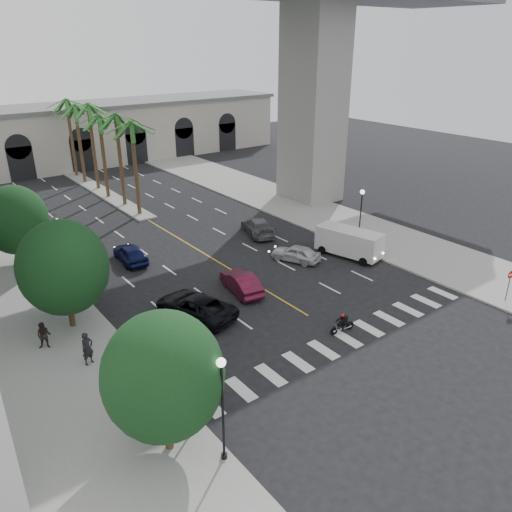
{
  "coord_description": "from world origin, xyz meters",
  "views": [
    {
      "loc": [
        -20.21,
        -18.97,
        16.93
      ],
      "look_at": [
        -1.35,
        6.0,
        3.31
      ],
      "focal_mm": 35.0,
      "sensor_mm": 36.0,
      "label": 1
    }
  ],
  "objects_px": {
    "traffic_signal_near": "(194,384)",
    "car_c": "(195,306)",
    "motorcycle_rider": "(343,323)",
    "car_b": "(241,282)",
    "do_not_enter_sign": "(510,279)",
    "pedestrian_a": "(88,349)",
    "traffic_signal_far": "(155,345)",
    "lamp_post_left_far": "(61,247)",
    "car_e": "(130,253)",
    "car_a": "(296,253)",
    "lamp_post_right": "(361,214)",
    "lamp_post_left_near": "(222,401)",
    "pedestrian_b": "(44,336)",
    "cargo_van": "(349,242)"
  },
  "relations": [
    {
      "from": "lamp_post_right",
      "to": "traffic_signal_far",
      "type": "xyz_separation_m",
      "value": [
        -22.7,
        -6.5,
        -0.71
      ]
    },
    {
      "from": "traffic_signal_near",
      "to": "lamp_post_left_near",
      "type": "bearing_deg",
      "value": -92.29
    },
    {
      "from": "motorcycle_rider",
      "to": "traffic_signal_near",
      "type": "bearing_deg",
      "value": -165.99
    },
    {
      "from": "car_c",
      "to": "cargo_van",
      "type": "height_order",
      "value": "cargo_van"
    },
    {
      "from": "cargo_van",
      "to": "pedestrian_a",
      "type": "bearing_deg",
      "value": 170.97
    },
    {
      "from": "traffic_signal_far",
      "to": "car_b",
      "type": "xyz_separation_m",
      "value": [
        9.74,
        6.02,
        -1.76
      ]
    },
    {
      "from": "car_c",
      "to": "do_not_enter_sign",
      "type": "distance_m",
      "value": 21.59
    },
    {
      "from": "motorcycle_rider",
      "to": "car_c",
      "type": "distance_m",
      "value": 9.63
    },
    {
      "from": "traffic_signal_far",
      "to": "motorcycle_rider",
      "type": "xyz_separation_m",
      "value": [
        11.68,
        -2.27,
        -1.91
      ]
    },
    {
      "from": "car_c",
      "to": "lamp_post_right",
      "type": "bearing_deg",
      "value": 169.02
    },
    {
      "from": "lamp_post_right",
      "to": "car_a",
      "type": "relative_size",
      "value": 1.31
    },
    {
      "from": "lamp_post_left_far",
      "to": "car_e",
      "type": "height_order",
      "value": "lamp_post_left_far"
    },
    {
      "from": "lamp_post_right",
      "to": "do_not_enter_sign",
      "type": "relative_size",
      "value": 2.17
    },
    {
      "from": "lamp_post_left_far",
      "to": "motorcycle_rider",
      "type": "height_order",
      "value": "lamp_post_left_far"
    },
    {
      "from": "lamp_post_left_far",
      "to": "traffic_signal_far",
      "type": "xyz_separation_m",
      "value": [
        0.1,
        -14.5,
        -0.71
      ]
    },
    {
      "from": "lamp_post_left_far",
      "to": "car_a",
      "type": "xyz_separation_m",
      "value": [
        16.67,
        -6.73,
        -2.53
      ]
    },
    {
      "from": "lamp_post_right",
      "to": "traffic_signal_near",
      "type": "xyz_separation_m",
      "value": [
        -22.7,
        -10.5,
        -0.71
      ]
    },
    {
      "from": "car_a",
      "to": "car_e",
      "type": "xyz_separation_m",
      "value": [
        -11.0,
        8.11,
        0.07
      ]
    },
    {
      "from": "lamp_post_left_far",
      "to": "lamp_post_right",
      "type": "bearing_deg",
      "value": -19.33
    },
    {
      "from": "car_e",
      "to": "motorcycle_rider",
      "type": "bearing_deg",
      "value": 112.57
    },
    {
      "from": "do_not_enter_sign",
      "to": "traffic_signal_near",
      "type": "bearing_deg",
      "value": -176.59
    },
    {
      "from": "lamp_post_left_near",
      "to": "car_b",
      "type": "distance_m",
      "value": 16.11
    },
    {
      "from": "traffic_signal_near",
      "to": "car_b",
      "type": "bearing_deg",
      "value": 45.81
    },
    {
      "from": "traffic_signal_near",
      "to": "car_c",
      "type": "height_order",
      "value": "traffic_signal_near"
    },
    {
      "from": "motorcycle_rider",
      "to": "do_not_enter_sign",
      "type": "bearing_deg",
      "value": -13.83
    },
    {
      "from": "car_c",
      "to": "traffic_signal_far",
      "type": "bearing_deg",
      "value": 26.76
    },
    {
      "from": "lamp_post_left_far",
      "to": "traffic_signal_far",
      "type": "relative_size",
      "value": 1.47
    },
    {
      "from": "lamp_post_right",
      "to": "do_not_enter_sign",
      "type": "height_order",
      "value": "lamp_post_right"
    },
    {
      "from": "pedestrian_a",
      "to": "traffic_signal_far",
      "type": "bearing_deg",
      "value": -75.1
    },
    {
      "from": "traffic_signal_far",
      "to": "car_a",
      "type": "height_order",
      "value": "traffic_signal_far"
    },
    {
      "from": "car_c",
      "to": "do_not_enter_sign",
      "type": "xyz_separation_m",
      "value": [
        18.35,
        -11.33,
        0.98
      ]
    },
    {
      "from": "motorcycle_rider",
      "to": "pedestrian_a",
      "type": "relative_size",
      "value": 0.94
    },
    {
      "from": "pedestrian_a",
      "to": "pedestrian_b",
      "type": "height_order",
      "value": "pedestrian_a"
    },
    {
      "from": "lamp_post_left_near",
      "to": "traffic_signal_near",
      "type": "bearing_deg",
      "value": 87.71
    },
    {
      "from": "do_not_enter_sign",
      "to": "lamp_post_left_near",
      "type": "bearing_deg",
      "value": -170.53
    },
    {
      "from": "lamp_post_left_far",
      "to": "car_a",
      "type": "height_order",
      "value": "lamp_post_left_far"
    },
    {
      "from": "do_not_enter_sign",
      "to": "pedestrian_a",
      "type": "bearing_deg",
      "value": 167.64
    },
    {
      "from": "pedestrian_a",
      "to": "car_a",
      "type": "bearing_deg",
      "value": -4.31
    },
    {
      "from": "car_c",
      "to": "motorcycle_rider",
      "type": "bearing_deg",
      "value": 115.84
    },
    {
      "from": "lamp_post_left_far",
      "to": "car_c",
      "type": "distance_m",
      "value": 11.26
    },
    {
      "from": "car_a",
      "to": "car_e",
      "type": "bearing_deg",
      "value": -61.05
    },
    {
      "from": "pedestrian_b",
      "to": "lamp_post_left_near",
      "type": "bearing_deg",
      "value": -45.13
    },
    {
      "from": "car_e",
      "to": "cargo_van",
      "type": "bearing_deg",
      "value": 150.54
    },
    {
      "from": "cargo_van",
      "to": "car_e",
      "type": "bearing_deg",
      "value": 132.68
    },
    {
      "from": "lamp_post_left_far",
      "to": "car_e",
      "type": "distance_m",
      "value": 6.33
    },
    {
      "from": "lamp_post_left_near",
      "to": "pedestrian_a",
      "type": "height_order",
      "value": "lamp_post_left_near"
    },
    {
      "from": "car_a",
      "to": "do_not_enter_sign",
      "type": "height_order",
      "value": "do_not_enter_sign"
    },
    {
      "from": "lamp_post_right",
      "to": "car_a",
      "type": "distance_m",
      "value": 6.75
    },
    {
      "from": "traffic_signal_near",
      "to": "do_not_enter_sign",
      "type": "height_order",
      "value": "traffic_signal_near"
    },
    {
      "from": "traffic_signal_near",
      "to": "car_e",
      "type": "relative_size",
      "value": 0.81
    }
  ]
}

